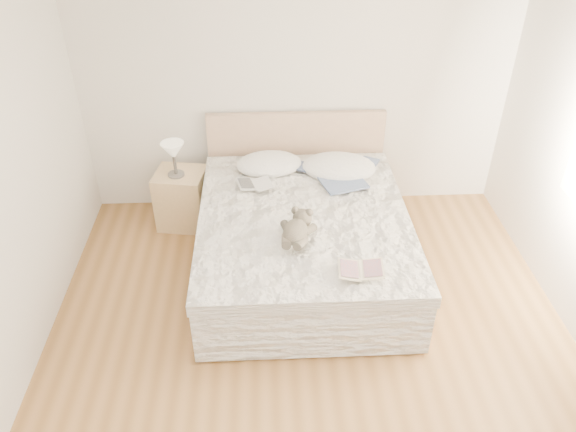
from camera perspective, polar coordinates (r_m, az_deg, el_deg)
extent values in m
cube|color=brown|center=(4.18, 2.61, -15.35)|extent=(4.00, 4.50, 0.00)
cube|color=silver|center=(5.25, 0.85, 14.20)|extent=(4.00, 0.02, 2.70)
cube|color=tan|center=(4.92, 1.50, -4.26)|extent=(1.68, 2.08, 0.20)
cube|color=white|center=(4.77, 1.54, -1.93)|extent=(1.60, 2.00, 0.30)
cube|color=white|center=(4.62, 1.62, -0.41)|extent=(1.72, 2.05, 0.10)
cube|color=tan|center=(5.56, 0.81, 5.75)|extent=(1.70, 0.06, 1.00)
cube|color=tan|center=(5.45, -10.69, 1.76)|extent=(0.51, 0.47, 0.56)
cylinder|color=#534E48|center=(5.28, -11.29, 4.17)|extent=(0.15, 0.15, 0.02)
cylinder|color=#3A3531|center=(5.22, -11.43, 5.25)|extent=(0.03, 0.03, 0.21)
cone|color=#F5ECCE|center=(5.16, -11.60, 6.53)|extent=(0.22, 0.22, 0.15)
ellipsoid|color=white|center=(5.20, -1.94, 5.31)|extent=(0.64, 0.47, 0.18)
ellipsoid|color=white|center=(5.20, 4.62, 5.19)|extent=(0.62, 0.48, 0.17)
ellipsoid|color=white|center=(5.17, 5.20, 4.98)|extent=(0.74, 0.57, 0.20)
cube|color=silver|center=(4.91, -3.42, 3.21)|extent=(0.35, 0.28, 0.02)
cube|color=beige|center=(4.01, 7.41, -5.47)|extent=(0.35, 0.25, 0.02)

